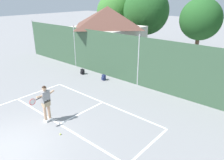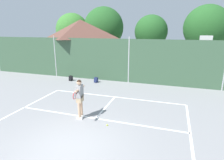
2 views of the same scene
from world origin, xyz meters
The scene contains 10 objects.
ground_plane centered at (0.00, 0.00, 0.00)m, with size 120.00×120.00×0.00m, color gray.
court_markings centered at (0.00, 0.65, 0.00)m, with size 8.30×11.10×0.01m.
chainlink_fence centered at (0.00, 9.00, 1.66)m, with size 26.09×0.09×3.47m.
basketball_hoop centered at (5.42, 11.11, 2.31)m, with size 0.90×0.67×3.55m.
clubhouse_building centered at (-5.60, 12.16, 2.54)m, with size 5.65×5.60×4.89m.
treeline_backdrop centered at (-0.77, 18.11, 4.00)m, with size 24.87×4.50×6.69m.
tennis_player centered at (-0.68, 2.30, 1.11)m, with size 0.34×1.43×1.85m.
tennis_ball centered at (0.74, 2.00, 0.03)m, with size 0.07×0.07×0.07m, color #CCE033.
backpack_black centered at (-4.49, 7.96, 0.19)m, with size 0.29×0.26×0.46m.
backpack_navy centered at (-2.36, 8.12, 0.19)m, with size 0.32×0.30×0.46m.
Camera 2 is at (3.23, -4.89, 4.04)m, focal length 30.27 mm.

